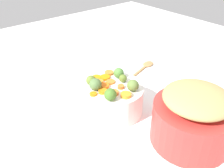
{
  "coord_description": "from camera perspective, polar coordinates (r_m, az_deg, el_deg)",
  "views": [
    {
      "loc": [
        0.57,
        -0.51,
        0.6
      ],
      "look_at": [
        -0.0,
        -0.04,
        0.14
      ],
      "focal_mm": 38.99,
      "sensor_mm": 36.0,
      "label": 1
    }
  ],
  "objects": [
    {
      "name": "serving_bowl_carrots",
      "position": [
        0.9,
        0.0,
        -3.4
      ],
      "size": [
        0.23,
        0.23,
        0.11
      ],
      "primitive_type": "cylinder",
      "color": "white",
      "rests_on": "tabletop"
    },
    {
      "name": "carrot_slice_5",
      "position": [
        0.92,
        -3.68,
        1.53
      ],
      "size": [
        0.05,
        0.05,
        0.01
      ],
      "primitive_type": "cylinder",
      "rotation": [
        0.0,
        0.0,
        2.74
      ],
      "color": "orange",
      "rests_on": "serving_bowl_carrots"
    },
    {
      "name": "carrot_slice_8",
      "position": [
        0.82,
        3.29,
        -2.59
      ],
      "size": [
        0.04,
        0.04,
        0.01
      ],
      "primitive_type": "cylinder",
      "rotation": [
        0.0,
        0.0,
        4.84
      ],
      "color": "orange",
      "rests_on": "serving_bowl_carrots"
    },
    {
      "name": "tabletop",
      "position": [
        0.96,
        1.81,
        -5.66
      ],
      "size": [
        2.4,
        2.4,
        0.02
      ],
      "primitive_type": "cube",
      "color": "white",
      "rests_on": "ground"
    },
    {
      "name": "carrot_slice_10",
      "position": [
        0.92,
        -1.66,
        1.55
      ],
      "size": [
        0.04,
        0.04,
        0.01
      ],
      "primitive_type": "cylinder",
      "rotation": [
        0.0,
        0.0,
        1.49
      ],
      "color": "orange",
      "rests_on": "serving_bowl_carrots"
    },
    {
      "name": "brussels_sprout_3",
      "position": [
        0.84,
        4.86,
        -0.39
      ],
      "size": [
        0.04,
        0.04,
        0.04
      ],
      "primitive_type": "sphere",
      "color": "#5C7837",
      "rests_on": "serving_bowl_carrots"
    },
    {
      "name": "carrot_slice_4",
      "position": [
        0.87,
        -1.76,
        -0.45
      ],
      "size": [
        0.05,
        0.05,
        0.01
      ],
      "primitive_type": "cylinder",
      "rotation": [
        0.0,
        0.0,
        3.57
      ],
      "color": "orange",
      "rests_on": "serving_bowl_carrots"
    },
    {
      "name": "brussels_sprout_1",
      "position": [
        0.79,
        -0.38,
        -2.49
      ],
      "size": [
        0.04,
        0.04,
        0.04
      ],
      "primitive_type": "sphere",
      "color": "#457026",
      "rests_on": "serving_bowl_carrots"
    },
    {
      "name": "metal_pot",
      "position": [
        0.81,
        18.17,
        -8.77
      ],
      "size": [
        0.25,
        0.25,
        0.13
      ],
      "primitive_type": "cylinder",
      "color": "red",
      "rests_on": "tabletop"
    },
    {
      "name": "carrot_slice_3",
      "position": [
        0.95,
        -0.69,
        2.64
      ],
      "size": [
        0.05,
        0.05,
        0.01
      ],
      "primitive_type": "cylinder",
      "rotation": [
        0.0,
        0.0,
        3.64
      ],
      "color": "orange",
      "rests_on": "serving_bowl_carrots"
    },
    {
      "name": "brussels_sprout_2",
      "position": [
        0.88,
        -4.92,
        0.85
      ],
      "size": [
        0.04,
        0.04,
        0.04
      ],
      "primitive_type": "sphere",
      "color": "olive",
      "rests_on": "serving_bowl_carrots"
    },
    {
      "name": "brussels_sprout_4",
      "position": [
        0.89,
        2.78,
        1.22
      ],
      "size": [
        0.03,
        0.03,
        0.03
      ],
      "primitive_type": "sphere",
      "color": "#5A722A",
      "rests_on": "serving_bowl_carrots"
    },
    {
      "name": "carrot_slice_7",
      "position": [
        0.83,
        0.38,
        -2.05
      ],
      "size": [
        0.05,
        0.05,
        0.01
      ],
      "primitive_type": "cylinder",
      "rotation": [
        0.0,
        0.0,
        5.79
      ],
      "color": "orange",
      "rests_on": "serving_bowl_carrots"
    },
    {
      "name": "carrot_slice_6",
      "position": [
        0.84,
        -2.18,
        -1.7
      ],
      "size": [
        0.03,
        0.03,
        0.01
      ],
      "primitive_type": "cylinder",
      "rotation": [
        0.0,
        0.0,
        4.7
      ],
      "color": "orange",
      "rests_on": "serving_bowl_carrots"
    },
    {
      "name": "brussels_sprout_0",
      "position": [
        0.84,
        -3.88,
        -0.08
      ],
      "size": [
        0.04,
        0.04,
        0.04
      ],
      "primitive_type": "sphere",
      "color": "#52703C",
      "rests_on": "serving_bowl_carrots"
    },
    {
      "name": "brussels_sprout_5",
      "position": [
        0.92,
        1.58,
        2.62
      ],
      "size": [
        0.04,
        0.04,
        0.04
      ],
      "primitive_type": "sphere",
      "color": "#4F8339",
      "rests_on": "serving_bowl_carrots"
    },
    {
      "name": "carrot_slice_9",
      "position": [
        0.83,
        -4.32,
        -2.44
      ],
      "size": [
        0.04,
        0.04,
        0.01
      ],
      "primitive_type": "cylinder",
      "rotation": [
        0.0,
        0.0,
        3.88
      ],
      "color": "orange",
      "rests_on": "serving_bowl_carrots"
    },
    {
      "name": "carrot_slice_2",
      "position": [
        0.89,
        -2.97,
        0.49
      ],
      "size": [
        0.04,
        0.04,
        0.01
      ],
      "primitive_type": "cylinder",
      "rotation": [
        0.0,
        0.0,
        5.81
      ],
      "color": "orange",
      "rests_on": "serving_bowl_carrots"
    },
    {
      "name": "stuffing_mound",
      "position": [
        0.75,
        19.39,
        -3.18
      ],
      "size": [
        0.2,
        0.2,
        0.06
      ],
      "primitive_type": "ellipsoid",
      "color": "tan",
      "rests_on": "metal_pot"
    },
    {
      "name": "carrot_slice_1",
      "position": [
        0.86,
        2.08,
        -0.65
      ],
      "size": [
        0.03,
        0.03,
        0.01
      ],
      "primitive_type": "cylinder",
      "rotation": [
        0.0,
        0.0,
        1.79
      ],
      "color": "orange",
      "rests_on": "serving_bowl_carrots"
    },
    {
      "name": "carrot_slice_0",
      "position": [
        0.89,
        -0.34,
        0.51
      ],
      "size": [
        0.05,
        0.05,
        0.01
      ],
      "primitive_type": "cylinder",
      "rotation": [
        0.0,
        0.0,
        4.06
      ],
      "color": "orange",
      "rests_on": "serving_bowl_carrots"
    },
    {
      "name": "wooden_spoon",
      "position": [
        1.21,
        7.27,
        3.7
      ],
      "size": [
        0.11,
        0.31,
        0.01
      ],
      "color": "#A97A48",
      "rests_on": "tabletop"
    }
  ]
}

